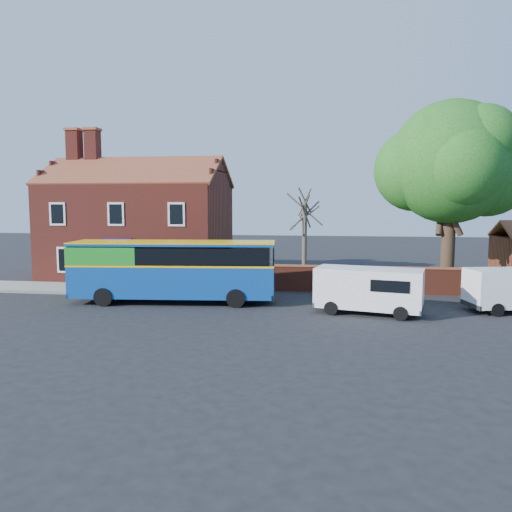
# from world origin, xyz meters

# --- Properties ---
(ground) EXTENTS (120.00, 120.00, 0.00)m
(ground) POSITION_xyz_m (0.00, 0.00, 0.00)
(ground) COLOR black
(ground) RESTS_ON ground
(pavement) EXTENTS (18.00, 3.50, 0.12)m
(pavement) POSITION_xyz_m (-7.00, 5.75, 0.06)
(pavement) COLOR gray
(pavement) RESTS_ON ground
(kerb) EXTENTS (18.00, 0.15, 0.14)m
(kerb) POSITION_xyz_m (-7.00, 4.00, 0.07)
(kerb) COLOR slate
(kerb) RESTS_ON ground
(grass_strip) EXTENTS (26.00, 12.00, 0.04)m
(grass_strip) POSITION_xyz_m (13.00, 13.00, 0.02)
(grass_strip) COLOR #426B28
(grass_strip) RESTS_ON ground
(shop_building) EXTENTS (12.30, 8.13, 10.50)m
(shop_building) POSITION_xyz_m (-7.02, 11.50, 3.41)
(shop_building) COLOR maroon
(shop_building) RESTS_ON ground
(boundary_wall) EXTENTS (22.00, 0.38, 1.60)m
(boundary_wall) POSITION_xyz_m (13.00, 7.00, 0.81)
(boundary_wall) COLOR maroon
(boundary_wall) RESTS_ON ground
(bus) EXTENTS (10.94, 3.72, 3.27)m
(bus) POSITION_xyz_m (-2.03, 2.65, 1.85)
(bus) COLOR #0E459C
(bus) RESTS_ON ground
(van_near) EXTENTS (5.30, 3.06, 2.19)m
(van_near) POSITION_xyz_m (8.42, 1.32, 1.22)
(van_near) COLOR white
(van_near) RESTS_ON ground
(large_tree) EXTENTS (9.43, 7.46, 11.51)m
(large_tree) POSITION_xyz_m (13.88, 9.63, 7.53)
(large_tree) COLOR black
(large_tree) RESTS_ON ground
(bare_tree) EXTENTS (2.24, 2.67, 5.97)m
(bare_tree) POSITION_xyz_m (4.89, 10.04, 3.06)
(bare_tree) COLOR #4C4238
(bare_tree) RESTS_ON ground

